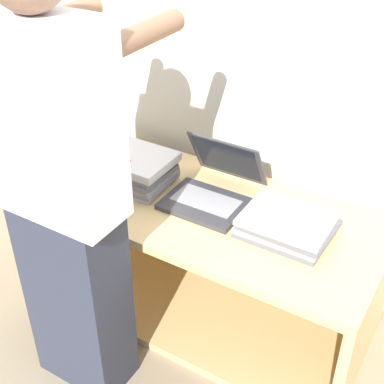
{
  "coord_description": "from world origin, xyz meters",
  "views": [
    {
      "loc": [
        0.85,
        -1.17,
        1.75
      ],
      "look_at": [
        0.0,
        0.23,
        0.67
      ],
      "focal_mm": 50.0,
      "sensor_mm": 36.0,
      "label": 1
    }
  ],
  "objects_px": {
    "laptop_stack_right": "(286,226)",
    "laptop_stack_left": "(133,168)",
    "person": "(65,202)",
    "laptop_open": "(212,189)"
  },
  "relations": [
    {
      "from": "laptop_stack_right",
      "to": "laptop_stack_left",
      "type": "bearing_deg",
      "value": -180.0
    },
    {
      "from": "laptop_stack_right",
      "to": "person",
      "type": "xyz_separation_m",
      "value": [
        -0.56,
        -0.51,
        0.21
      ]
    },
    {
      "from": "laptop_stack_left",
      "to": "laptop_stack_right",
      "type": "distance_m",
      "value": 0.69
    },
    {
      "from": "laptop_stack_right",
      "to": "person",
      "type": "relative_size",
      "value": 0.21
    },
    {
      "from": "laptop_stack_left",
      "to": "laptop_stack_right",
      "type": "relative_size",
      "value": 1.01
    },
    {
      "from": "laptop_stack_left",
      "to": "person",
      "type": "bearing_deg",
      "value": -76.21
    },
    {
      "from": "laptop_open",
      "to": "laptop_stack_right",
      "type": "bearing_deg",
      "value": -10.17
    },
    {
      "from": "laptop_stack_left",
      "to": "person",
      "type": "relative_size",
      "value": 0.21
    },
    {
      "from": "person",
      "to": "laptop_stack_left",
      "type": "bearing_deg",
      "value": 103.79
    },
    {
      "from": "laptop_open",
      "to": "person",
      "type": "bearing_deg",
      "value": -110.98
    }
  ]
}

